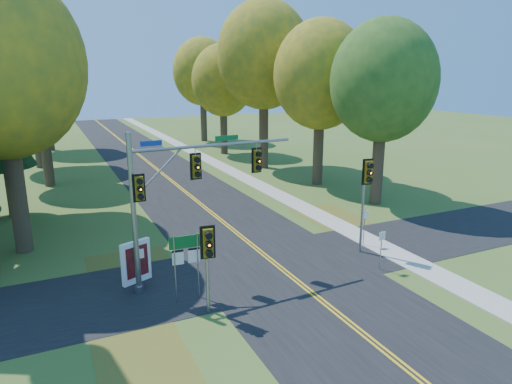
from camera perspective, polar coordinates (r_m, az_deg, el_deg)
name	(u,v)px	position (r m, az deg, el deg)	size (l,w,h in m)	color
ground	(297,282)	(21.02, 5.19, -11.10)	(160.00, 160.00, 0.00)	#3E5C20
road_main	(297,281)	(21.01, 5.19, -11.08)	(8.00, 160.00, 0.02)	black
road_cross	(277,265)	(22.60, 2.62, -9.11)	(60.00, 6.00, 0.02)	black
centerline_left	(295,282)	(20.96, 4.95, -11.09)	(0.10, 160.00, 0.01)	gold
centerline_right	(299,281)	(21.05, 5.43, -10.98)	(0.10, 160.00, 0.01)	gold
sidewalk_east	(404,258)	(24.49, 17.97, -7.86)	(1.60, 160.00, 0.06)	#9E998E
leaf_patch_w_near	(134,273)	(22.46, -14.97, -9.79)	(4.00, 6.00, 0.00)	brown
leaf_patch_e	(343,223)	(29.17, 10.86, -3.79)	(3.50, 8.00, 0.00)	brown
leaf_patch_w_far	(144,362)	(16.25, -13.84, -19.92)	(3.00, 5.00, 0.00)	brown
tree_w_a	(1,65)	(25.70, -29.22, 13.71)	(8.00, 8.00, 14.15)	#38281C
tree_e_a	(383,82)	(32.84, 15.65, 13.14)	(7.20, 7.20, 12.73)	#38281C
tree_e_b	(321,76)	(37.96, 8.13, 14.22)	(7.60, 7.60, 13.33)	#38281C
tree_w_c	(40,88)	(40.76, -25.43, 11.66)	(6.80, 6.80, 11.91)	#38281C
tree_e_c	(264,56)	(44.52, 1.05, 16.68)	(8.80, 8.80, 15.79)	#38281C
tree_w_d	(30,65)	(49.46, -26.43, 13.99)	(8.20, 8.20, 14.56)	#38281C
tree_e_d	(223,81)	(52.67, -4.11, 13.70)	(7.00, 7.00, 12.32)	#38281C
tree_w_e	(42,64)	(60.37, -25.18, 14.27)	(8.40, 8.40, 14.97)	#38281C
tree_e_e	(203,72)	(63.15, -6.68, 14.67)	(7.80, 7.80, 13.74)	#38281C
traffic_mast	(177,188)	(19.54, -9.85, 0.55)	(7.58, 0.89, 6.88)	gray
east_signal_pole	(366,182)	(23.45, 13.63, 1.17)	(0.58, 0.67, 5.02)	gray
ped_signal_pole	(208,249)	(17.34, -6.04, -7.11)	(0.57, 0.67, 3.64)	#9C9EA5
route_sign_cluster	(186,254)	(18.84, -8.75, -7.65)	(1.34, 0.13, 2.87)	gray
info_kiosk	(136,262)	(21.15, -14.76, -8.47)	(1.39, 0.72, 1.96)	white
reg_sign_e_north	(365,221)	(25.19, 13.43, -3.55)	(0.39, 0.08, 2.06)	gray
reg_sign_e_south	(382,243)	(22.35, 15.43, -6.17)	(0.38, 0.07, 2.00)	gray
reg_sign_w	(140,262)	(20.08, -14.32, -8.46)	(0.39, 0.07, 2.02)	gray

